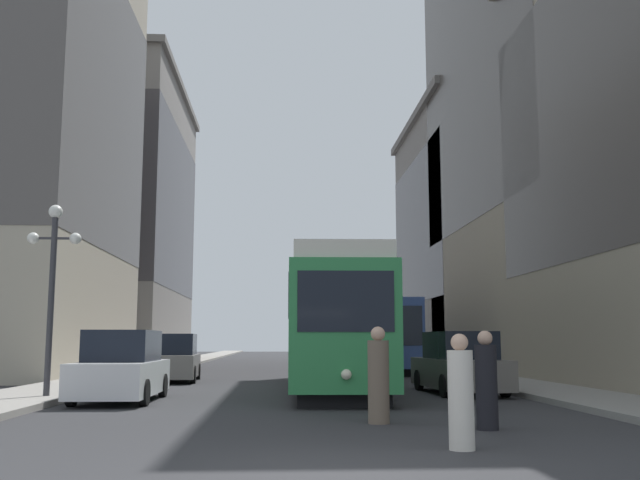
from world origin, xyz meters
TOP-DOWN VIEW (x-y plane):
  - ground_plane at (0.00, 0.00)m, footprint 200.00×200.00m
  - sidewalk_left at (-7.37, 40.00)m, footprint 2.73×120.00m
  - sidewalk_right at (7.37, 40.00)m, footprint 2.73×120.00m
  - streetcar at (1.06, 14.07)m, footprint 2.98×13.04m
  - transit_bus at (4.58, 28.49)m, footprint 2.97×12.40m
  - parked_car_left_near at (-4.71, 19.82)m, footprint 2.08×4.83m
  - parked_car_left_mid at (-4.71, 10.53)m, footprint 1.90×4.57m
  - parked_car_right_far at (4.71, 12.75)m, footprint 2.06×4.92m
  - pedestrian_crossing_near at (1.25, 5.13)m, footprint 0.41×0.41m
  - pedestrian_crossing_far at (1.98, 1.75)m, footprint 0.37×0.37m
  - pedestrian_on_sidewalk at (3.02, 4.04)m, footprint 0.39×0.39m
  - lamp_post_left_near at (-6.61, 10.54)m, footprint 1.41×0.36m
  - building_left_corner at (-16.02, 48.23)m, footprint 15.17×21.16m
  - building_left_midblock at (-13.84, 25.22)m, footprint 10.81×16.01m
  - building_right_corner at (15.30, 40.16)m, footprint 13.73×16.93m
  - building_right_midblock at (15.52, 25.82)m, footprint 14.16×19.84m

SIDE VIEW (x-z plane):
  - ground_plane at x=0.00m, z-range 0.00..0.00m
  - sidewalk_left at x=-7.37m, z-range 0.00..0.15m
  - sidewalk_right at x=7.37m, z-range 0.00..0.15m
  - pedestrian_crossing_far at x=1.98m, z-range -0.06..1.59m
  - pedestrian_on_sidewalk at x=3.02m, z-range -0.06..1.67m
  - parked_car_left_mid at x=-4.71m, z-range -0.07..1.75m
  - parked_car_left_near at x=-4.71m, z-range -0.07..1.75m
  - parked_car_right_far at x=4.71m, z-range -0.07..1.75m
  - pedestrian_crossing_near at x=1.25m, z-range -0.06..1.75m
  - transit_bus at x=4.58m, z-range 0.22..3.67m
  - streetcar at x=1.06m, z-range 0.16..4.05m
  - lamp_post_left_near at x=-6.61m, z-range 0.97..5.95m
  - building_right_corner at x=15.30m, z-range 0.23..17.39m
  - building_left_corner at x=-16.02m, z-range 0.31..22.23m
  - building_left_midblock at x=-13.84m, z-range 0.34..23.60m
  - building_right_midblock at x=15.52m, z-range 0.47..30.35m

